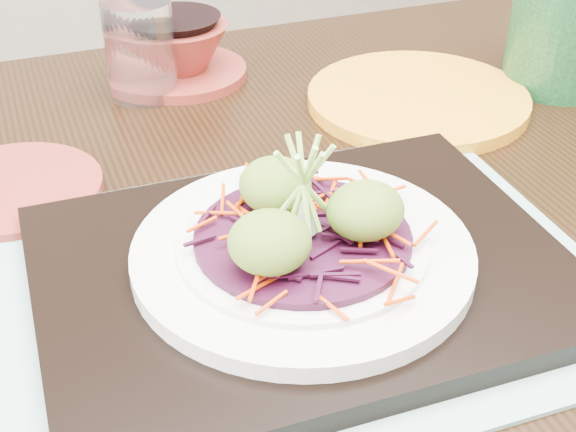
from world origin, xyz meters
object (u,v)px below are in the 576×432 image
dining_table (295,339)px  white_plate (303,251)px  green_jar (567,23)px  terracotta_bowl_set (180,54)px  yellow_plate (418,99)px  serving_tray (302,270)px  water_glass (140,49)px  terracotta_side_plate (13,190)px

dining_table → white_plate: white_plate is taller
white_plate → green_jar: green_jar is taller
terracotta_bowl_set → yellow_plate: size_ratio=0.75×
serving_tray → dining_table: bearing=73.9°
water_glass → terracotta_side_plate: bearing=-142.0°
white_plate → green_jar: 0.43m
terracotta_side_plate → terracotta_bowl_set: bearing=35.0°
dining_table → terracotta_side_plate: terracotta_side_plate is taller
white_plate → terracotta_bowl_set: 0.37m
dining_table → yellow_plate: 0.28m
white_plate → water_glass: 0.35m
dining_table → water_glass: bearing=100.6°
serving_tray → terracotta_bowl_set: terracotta_bowl_set is taller
white_plate → yellow_plate: (0.24, 0.19, -0.02)m
terracotta_side_plate → green_jar: bearing=-6.2°
dining_table → yellow_plate: yellow_plate is taller
yellow_plate → white_plate: bearing=-142.5°
terracotta_side_plate → white_plate: bearing=-55.9°
white_plate → water_glass: size_ratio=2.38×
serving_tray → white_plate: size_ratio=1.54×
dining_table → green_jar: (0.37, 0.10, 0.17)m
dining_table → white_plate: (-0.03, -0.05, 0.13)m
terracotta_bowl_set → green_jar: bearing=-32.1°
serving_tray → water_glass: 0.35m
terracotta_side_plate → yellow_plate: bearing=-4.3°
terracotta_side_plate → green_jar: size_ratio=1.11×
serving_tray → yellow_plate: 0.31m
dining_table → water_glass: size_ratio=14.32×
white_plate → terracotta_side_plate: size_ratio=1.60×
green_jar → terracotta_bowl_set: bearing=147.9°
serving_tray → terracotta_side_plate: size_ratio=2.46×
serving_tray → green_jar: (0.40, 0.16, 0.05)m
white_plate → dining_table: bearing=63.9°
green_jar → serving_tray: bearing=-158.6°
terracotta_side_plate → water_glass: size_ratio=1.49×
dining_table → yellow_plate: (0.22, 0.13, 0.11)m
green_jar → water_glass: bearing=153.8°
white_plate → yellow_plate: white_plate is taller
terracotta_bowl_set → yellow_plate: (0.18, -0.18, -0.02)m
yellow_plate → terracotta_bowl_set: bearing=134.7°
serving_tray → white_plate: 0.02m
water_glass → green_jar: bearing=-26.2°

